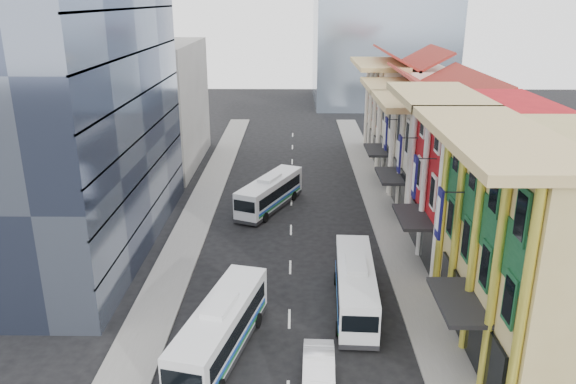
{
  "coord_description": "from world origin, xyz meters",
  "views": [
    {
      "loc": [
        0.28,
        -22.06,
        18.71
      ],
      "look_at": [
        -0.21,
        18.56,
        4.61
      ],
      "focal_mm": 35.0,
      "sensor_mm": 36.0,
      "label": 1
    }
  ],
  "objects_px": {
    "bus_left_far": "(270,192)",
    "sedan_right": "(319,370)",
    "bus_right": "(355,285)",
    "office_tower": "(54,52)",
    "bus_left_near": "(221,328)",
    "shophouse_tan": "(554,252)"
  },
  "relations": [
    {
      "from": "shophouse_tan",
      "to": "office_tower",
      "type": "bearing_deg",
      "value": 155.7
    },
    {
      "from": "office_tower",
      "to": "sedan_right",
      "type": "relative_size",
      "value": 6.44
    },
    {
      "from": "shophouse_tan",
      "to": "bus_left_near",
      "type": "distance_m",
      "value": 18.26
    },
    {
      "from": "bus_left_far",
      "to": "sedan_right",
      "type": "height_order",
      "value": "bus_left_far"
    },
    {
      "from": "shophouse_tan",
      "to": "bus_left_far",
      "type": "bearing_deg",
      "value": 125.83
    },
    {
      "from": "bus_right",
      "to": "sedan_right",
      "type": "bearing_deg",
      "value": -106.21
    },
    {
      "from": "bus_left_near",
      "to": "bus_left_far",
      "type": "bearing_deg",
      "value": 99.3
    },
    {
      "from": "bus_left_near",
      "to": "sedan_right",
      "type": "bearing_deg",
      "value": -11.44
    },
    {
      "from": "bus_right",
      "to": "bus_left_near",
      "type": "bearing_deg",
      "value": -144.56
    },
    {
      "from": "shophouse_tan",
      "to": "bus_right",
      "type": "distance_m",
      "value": 11.67
    },
    {
      "from": "bus_left_near",
      "to": "bus_right",
      "type": "height_order",
      "value": "bus_left_near"
    },
    {
      "from": "bus_left_far",
      "to": "bus_right",
      "type": "relative_size",
      "value": 1.0
    },
    {
      "from": "shophouse_tan",
      "to": "sedan_right",
      "type": "distance_m",
      "value": 13.84
    },
    {
      "from": "sedan_right",
      "to": "shophouse_tan",
      "type": "bearing_deg",
      "value": 15.84
    },
    {
      "from": "bus_right",
      "to": "sedan_right",
      "type": "xyz_separation_m",
      "value": [
        -2.59,
        -7.48,
        -0.83
      ]
    },
    {
      "from": "bus_right",
      "to": "bus_left_far",
      "type": "bearing_deg",
      "value": 111.98
    },
    {
      "from": "shophouse_tan",
      "to": "bus_left_far",
      "type": "height_order",
      "value": "shophouse_tan"
    },
    {
      "from": "bus_left_near",
      "to": "bus_left_far",
      "type": "xyz_separation_m",
      "value": [
        1.72,
        22.76,
        -0.03
      ]
    },
    {
      "from": "bus_left_near",
      "to": "bus_left_far",
      "type": "relative_size",
      "value": 1.02
    },
    {
      "from": "bus_right",
      "to": "sedan_right",
      "type": "height_order",
      "value": "bus_right"
    },
    {
      "from": "office_tower",
      "to": "sedan_right",
      "type": "bearing_deg",
      "value": -42.61
    },
    {
      "from": "office_tower",
      "to": "bus_left_near",
      "type": "bearing_deg",
      "value": -47.7
    }
  ]
}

